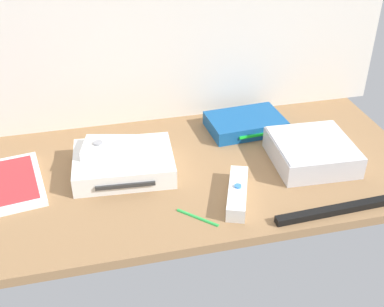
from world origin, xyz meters
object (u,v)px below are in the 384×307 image
game_case (8,184)px  stylus_pen (198,217)px  network_router (245,123)px  remote_wand (237,193)px  sensor_bar (334,210)px  game_console (124,163)px  remote_classic_pad (117,148)px  mini_computer (312,152)px

game_case → stylus_pen: size_ratio=2.32×
network_router → remote_wand: 28.23cm
remote_wand → sensor_bar: 18.76cm
game_console → remote_classic_pad: 3.63cm
stylus_pen → game_console: bearing=122.1°
remote_classic_pad → mini_computer: bearing=4.4°
mini_computer → network_router: 19.64cm
game_console → mini_computer: size_ratio=1.24×
game_case → mini_computer: bearing=-13.8°
game_console → sensor_bar: size_ratio=0.92×
mini_computer → stylus_pen: bearing=-155.9°
remote_classic_pad → game_console: bearing=-40.7°
network_router → sensor_bar: bearing=-83.7°
game_console → sensor_bar: 44.17cm
game_console → game_case: size_ratio=1.06×
game_case → game_console: bearing=-8.9°
mini_computer → game_console: bearing=172.2°
game_case → sensor_bar: bearing=-29.6°
sensor_bar → network_router: bearing=97.8°
network_router → stylus_pen: (-19.54, -30.12, -1.35)cm
network_router → sensor_bar: (6.25, -34.78, -1.00)cm
network_router → sensor_bar: 35.36cm
remote_classic_pad → sensor_bar: remote_classic_pad is taller
remote_wand → sensor_bar: bearing=-6.4°
game_console → network_router: bearing=24.5°
sensor_bar → stylus_pen: sensor_bar is taller
game_case → stylus_pen: 40.33cm
game_case → remote_wand: size_ratio=1.38×
game_console → game_case: bearing=-175.8°
mini_computer → game_case: 65.18cm
game_case → sensor_bar: (61.51, -23.36, -0.06)cm
sensor_bar → stylus_pen: (-25.79, 4.66, -0.35)cm
game_console → sensor_bar: bearing=-27.6°
network_router → remote_classic_pad: bearing=-166.6°
game_console → game_case: (-24.03, 0.04, -1.44)cm
game_console → sensor_bar: game_console is taller
network_router → remote_classic_pad: size_ratio=1.18×
sensor_bar → game_case: bearing=156.8°
remote_classic_pad → network_router: bearing=31.3°
network_router → remote_classic_pad: (-32.21, -10.08, 3.71)cm
network_router → remote_wand: size_ratio=1.24×
stylus_pen → mini_computer: bearing=24.1°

